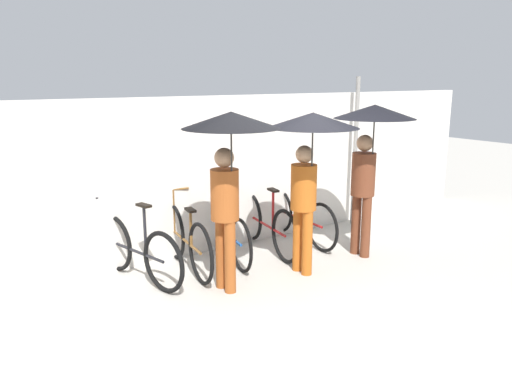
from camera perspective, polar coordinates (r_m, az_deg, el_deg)
The scene contains 11 objects.
ground_plane at distance 5.64m, azimuth 5.93°, elevation -12.45°, with size 30.00×30.00×0.00m, color #B7B2A8.
back_wall at distance 6.99m, azimuth -5.41°, elevation 1.95°, with size 10.87×0.12×2.17m.
parked_bicycle_0 at distance 6.21m, azimuth -13.41°, elevation -6.53°, with size 0.55×1.70×1.00m.
parked_bicycle_1 at distance 6.42m, azimuth -7.95°, elevation -5.54°, with size 0.44×1.72×0.97m.
parked_bicycle_2 at distance 6.80m, azimuth -3.44°, elevation -4.55°, with size 0.52×1.74×1.10m.
parked_bicycle_3 at distance 7.09m, azimuth 1.20°, elevation -3.68°, with size 0.49×1.81×1.10m.
parked_bicycle_4 at distance 7.51m, azimuth 4.93°, elevation -2.86°, with size 0.44×1.80×0.99m.
pedestrian_leading at distance 5.41m, azimuth -3.11°, elevation 4.82°, with size 1.07×1.07×2.07m.
pedestrian_center at distance 5.96m, azimuth 6.18°, elevation 5.28°, with size 1.09×1.09×2.02m.
pedestrian_trailing at distance 6.72m, azimuth 12.98°, elevation 6.14°, with size 1.06×1.06×2.08m.
awning_pole at distance 8.35m, azimuth 11.27°, elevation 4.47°, with size 0.07×0.07×2.43m.
Camera 1 is at (-3.37, -3.83, 2.42)m, focal length 35.00 mm.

